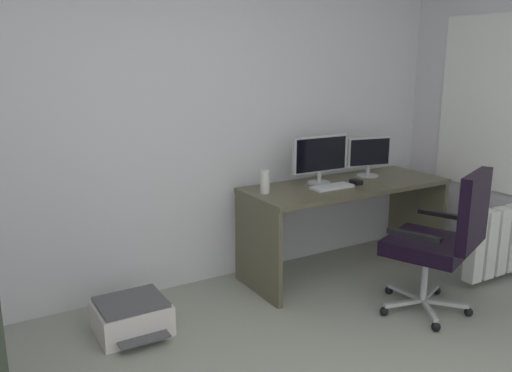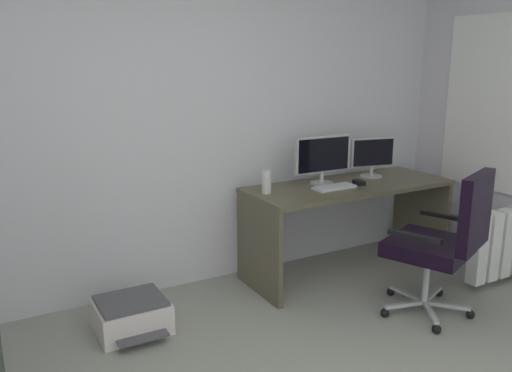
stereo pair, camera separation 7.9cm
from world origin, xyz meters
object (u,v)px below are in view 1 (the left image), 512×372
object	(u,v)px
office_chair	(443,237)
computer_mouse	(356,182)
monitor_main	(320,156)
printer	(132,316)
desk	(345,206)
keyboard	(332,187)
radiator	(510,238)
desktop_speaker	(265,182)
monitor_secondary	(369,154)

from	to	relation	value
office_chair	computer_mouse	bearing A→B (deg)	91.09
monitor_main	printer	bearing A→B (deg)	-172.99
desk	printer	xyz separation A→B (m)	(-1.80, -0.09, -0.45)
keyboard	desk	bearing A→B (deg)	17.01
keyboard	radiator	bearing A→B (deg)	-31.01
printer	desktop_speaker	bearing A→B (deg)	7.96
desktop_speaker	radiator	size ratio (longest dim) A/B	0.18
keyboard	computer_mouse	bearing A→B (deg)	-0.07
desktop_speaker	radiator	xyz separation A→B (m)	(1.76, -0.83, -0.50)
radiator	office_chair	bearing A→B (deg)	-171.47
monitor_main	printer	xyz separation A→B (m)	(-1.62, -0.20, -0.85)
radiator	keyboard	bearing A→B (deg)	150.40
desk	office_chair	xyz separation A→B (m)	(0.07, -0.91, 0.00)
desk	printer	bearing A→B (deg)	-177.12
radiator	desktop_speaker	bearing A→B (deg)	154.81
keyboard	desktop_speaker	xyz separation A→B (m)	(-0.52, 0.13, 0.07)
desk	monitor_main	distance (m)	0.45
keyboard	printer	size ratio (longest dim) A/B	0.72
computer_mouse	desktop_speaker	world-z (taller)	desktop_speaker
monitor_secondary	desktop_speaker	bearing A→B (deg)	-177.38
office_chair	printer	size ratio (longest dim) A/B	2.15
computer_mouse	office_chair	xyz separation A→B (m)	(0.02, -0.86, -0.20)
desktop_speaker	printer	xyz separation A→B (m)	(-1.08, -0.15, -0.72)
monitor_main	desk	bearing A→B (deg)	-30.57
monitor_secondary	radiator	distance (m)	1.28
desk	monitor_secondary	world-z (taller)	monitor_secondary
desk	radiator	xyz separation A→B (m)	(1.04, -0.77, -0.23)
monitor_secondary	radiator	size ratio (longest dim) A/B	0.40
monitor_main	radiator	world-z (taller)	monitor_main
monitor_main	office_chair	world-z (taller)	monitor_main
monitor_main	radiator	xyz separation A→B (m)	(1.23, -0.88, -0.63)
monitor_main	printer	size ratio (longest dim) A/B	1.05
monitor_main	monitor_secondary	bearing A→B (deg)	0.02
desk	monitor_main	size ratio (longest dim) A/B	3.36
printer	radiator	distance (m)	2.93
radiator	desk	bearing A→B (deg)	143.65
monitor_main	monitor_secondary	distance (m)	0.51
desktop_speaker	printer	world-z (taller)	desktop_speaker
monitor_secondary	printer	world-z (taller)	monitor_secondary
office_chair	radiator	size ratio (longest dim) A/B	1.05
desktop_speaker	printer	distance (m)	1.31
computer_mouse	office_chair	world-z (taller)	office_chair
desk	monitor_secondary	distance (m)	0.50
desk	desktop_speaker	bearing A→B (deg)	175.16
monitor_secondary	keyboard	distance (m)	0.57
monitor_secondary	keyboard	xyz separation A→B (m)	(-0.52, -0.17, -0.18)
monitor_main	office_chair	xyz separation A→B (m)	(0.25, -1.02, -0.40)
monitor_main	desktop_speaker	bearing A→B (deg)	-174.92
computer_mouse	radiator	xyz separation A→B (m)	(0.99, -0.71, -0.43)
monitor_secondary	radiator	world-z (taller)	monitor_secondary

